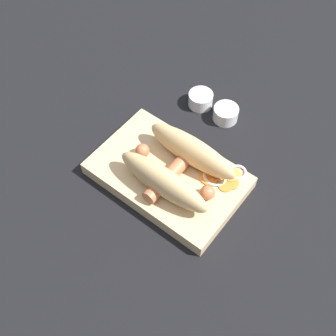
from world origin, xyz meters
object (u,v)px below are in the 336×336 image
(bread_roll, at_px, (178,166))
(condiment_cup_far, at_px, (201,100))
(food_tray, at_px, (168,175))
(sausage, at_px, (174,171))
(condiment_cup_near, at_px, (227,115))

(bread_roll, relative_size, condiment_cup_far, 3.58)
(food_tray, distance_m, bread_roll, 0.05)
(bread_roll, xyz_separation_m, sausage, (-0.01, -0.00, -0.02))
(bread_roll, bearing_deg, condiment_cup_far, 113.59)
(condiment_cup_near, bearing_deg, food_tray, -90.69)
(bread_roll, distance_m, condiment_cup_far, 0.21)
(sausage, xyz_separation_m, condiment_cup_far, (-0.08, 0.19, -0.03))
(food_tray, bearing_deg, sausage, 1.07)
(bread_roll, relative_size, sausage, 1.07)
(food_tray, height_order, sausage, sausage)
(bread_roll, bearing_deg, condiment_cup_near, 95.03)
(condiment_cup_near, bearing_deg, sausage, -86.76)
(sausage, height_order, condiment_cup_far, sausage)
(sausage, distance_m, condiment_cup_near, 0.19)
(bread_roll, xyz_separation_m, condiment_cup_far, (-0.08, 0.19, -0.04))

